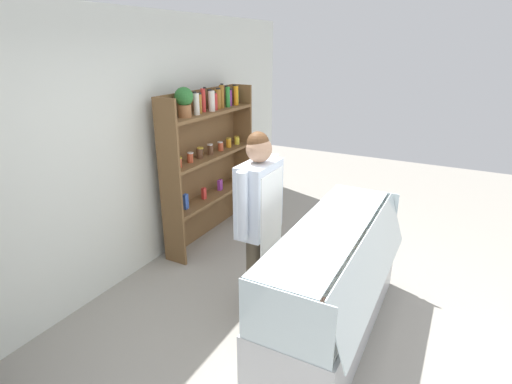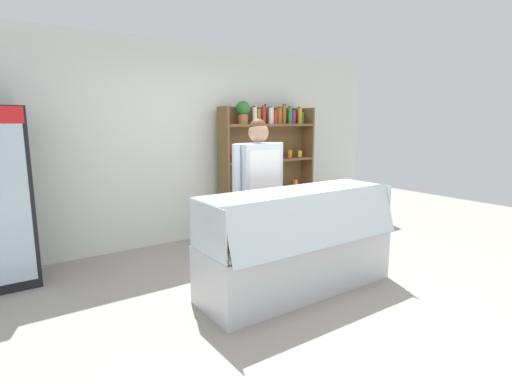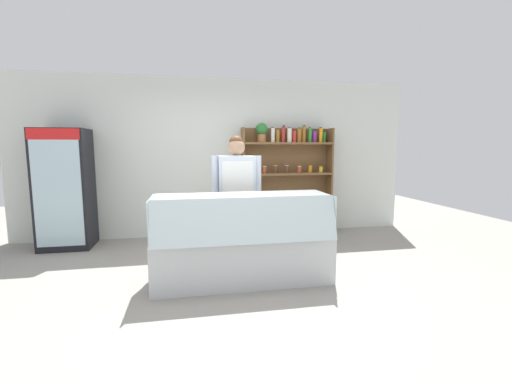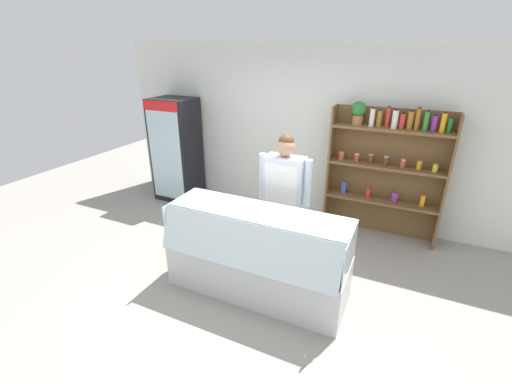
{
  "view_description": "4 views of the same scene",
  "coord_description": "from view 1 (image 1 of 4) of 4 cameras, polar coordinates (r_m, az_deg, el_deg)",
  "views": [
    {
      "loc": [
        -2.77,
        -0.84,
        2.36
      ],
      "look_at": [
        0.03,
        0.65,
        1.19
      ],
      "focal_mm": 28.0,
      "sensor_mm": 36.0,
      "label": 1
    },
    {
      "loc": [
        -2.44,
        -2.91,
        1.68
      ],
      "look_at": [
        -0.1,
        0.42,
        0.94
      ],
      "focal_mm": 28.0,
      "sensor_mm": 36.0,
      "label": 2
    },
    {
      "loc": [
        -0.5,
        -3.83,
        1.54
      ],
      "look_at": [
        0.36,
        0.67,
        0.94
      ],
      "focal_mm": 24.0,
      "sensor_mm": 36.0,
      "label": 3
    },
    {
      "loc": [
        1.42,
        -2.98,
        2.63
      ],
      "look_at": [
        -0.29,
        0.66,
        0.9
      ],
      "focal_mm": 24.0,
      "sensor_mm": 36.0,
      "label": 4
    }
  ],
  "objects": [
    {
      "name": "ground_plane",
      "position": [
        3.73,
        9.12,
        -19.17
      ],
      "size": [
        12.0,
        12.0,
        0.0
      ],
      "primitive_type": "plane",
      "color": "gray"
    },
    {
      "name": "back_wall",
      "position": [
        4.22,
        -19.03,
        5.39
      ],
      "size": [
        6.8,
        0.1,
        2.7
      ],
      "primitive_type": "cube",
      "color": "silver",
      "rests_on": "ground"
    },
    {
      "name": "shelving_unit",
      "position": [
        4.94,
        -7.08,
        5.3
      ],
      "size": [
        1.58,
        0.29,
        1.94
      ],
      "color": "brown",
      "rests_on": "ground"
    },
    {
      "name": "deli_display_case",
      "position": [
        3.58,
        10.72,
        -15.0
      ],
      "size": [
        2.01,
        0.73,
        1.01
      ],
      "color": "silver",
      "rests_on": "ground"
    },
    {
      "name": "shop_clerk",
      "position": [
        3.5,
        0.49,
        -2.36
      ],
      "size": [
        0.67,
        0.25,
        1.69
      ],
      "color": "#4C4233",
      "rests_on": "ground"
    }
  ]
}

